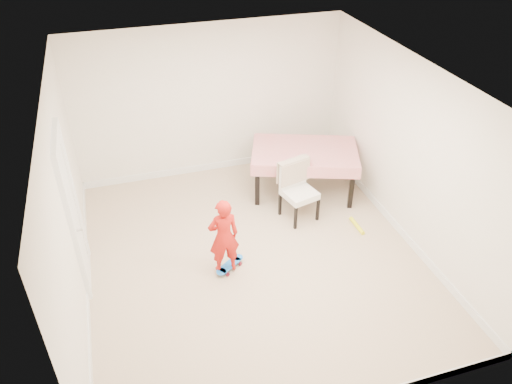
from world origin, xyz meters
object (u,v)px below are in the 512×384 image
object	(u,v)px
dining_table	(304,171)
skateboard	(230,266)
dining_chair	(300,192)
child	(224,239)

from	to	relation	value
dining_table	skateboard	xyz separation A→B (m)	(-1.65, -1.49, -0.36)
dining_chair	child	size ratio (longest dim) A/B	0.84
skateboard	child	bearing A→B (deg)	167.13
dining_chair	skateboard	distance (m)	1.61
dining_table	child	bearing A→B (deg)	-118.36
child	dining_chair	bearing A→B (deg)	-150.73
dining_table	dining_chair	bearing A→B (deg)	-96.34
dining_chair	skateboard	bearing A→B (deg)	-162.75
dining_table	child	size ratio (longest dim) A/B	1.49
dining_chair	dining_table	bearing A→B (deg)	48.80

